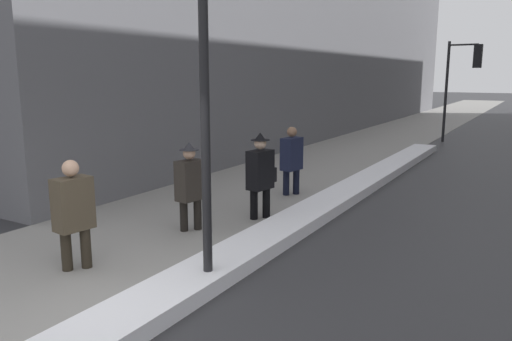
{
  "coord_description": "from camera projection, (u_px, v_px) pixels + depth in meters",
  "views": [
    {
      "loc": [
        3.98,
        -3.5,
        2.72
      ],
      "look_at": [
        -0.4,
        4.0,
        1.05
      ],
      "focal_mm": 35.0,
      "sensor_mm": 36.0,
      "label": 1
    }
  ],
  "objects": [
    {
      "name": "ground_plane",
      "position": [
        104.0,
        328.0,
        5.45
      ],
      "size": [
        160.0,
        160.0,
        0.0
      ],
      "primitive_type": "plane",
      "color": "#2D2D30"
    },
    {
      "name": "traffic_light_near",
      "position": [
        465.0,
        70.0,
        19.72
      ],
      "size": [
        1.31,
        0.33,
        4.03
      ],
      "rotation": [
        0.0,
        0.0,
        -0.09
      ],
      "color": "black",
      "rests_on": "ground"
    },
    {
      "name": "snow_bank_curb",
      "position": [
        345.0,
        194.0,
        11.13
      ],
      "size": [
        0.77,
        16.72,
        0.21
      ],
      "color": "white",
      "rests_on": "ground"
    },
    {
      "name": "lamp_post",
      "position": [
        204.0,
        79.0,
        6.03
      ],
      "size": [
        0.28,
        0.28,
        4.4
      ],
      "color": "black",
      "rests_on": "ground"
    },
    {
      "name": "pedestrian_with_shoulder_bag",
      "position": [
        261.0,
        173.0,
        9.41
      ],
      "size": [
        0.37,
        0.74,
        1.66
      ],
      "rotation": [
        0.0,
        0.0,
        -1.72
      ],
      "color": "black",
      "rests_on": "ground"
    },
    {
      "name": "pedestrian_nearside",
      "position": [
        190.0,
        183.0,
        8.68
      ],
      "size": [
        0.35,
        0.52,
        1.58
      ],
      "rotation": [
        0.0,
        0.0,
        -1.72
      ],
      "color": "black",
      "rests_on": "ground"
    },
    {
      "name": "pedestrian_in_glasses",
      "position": [
        73.0,
        210.0,
        6.92
      ],
      "size": [
        0.37,
        0.55,
        1.58
      ],
      "rotation": [
        0.0,
        0.0,
        -1.72
      ],
      "color": "#2A241B",
      "rests_on": "ground"
    },
    {
      "name": "sidewalk_slab",
      "position": [
        364.0,
        146.0,
        19.17
      ],
      "size": [
        4.0,
        80.0,
        0.01
      ],
      "color": "gray",
      "rests_on": "ground"
    },
    {
      "name": "pedestrian_trailing",
      "position": [
        292.0,
        158.0,
        11.31
      ],
      "size": [
        0.37,
        0.55,
        1.57
      ],
      "rotation": [
        0.0,
        0.0,
        -1.72
      ],
      "color": "black",
      "rests_on": "ground"
    }
  ]
}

